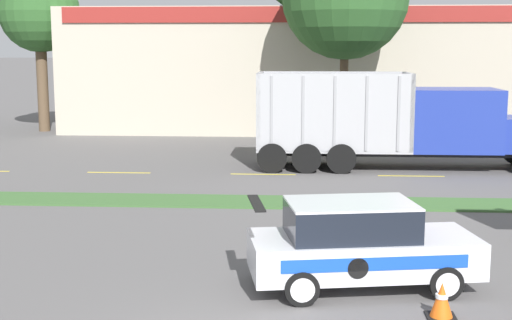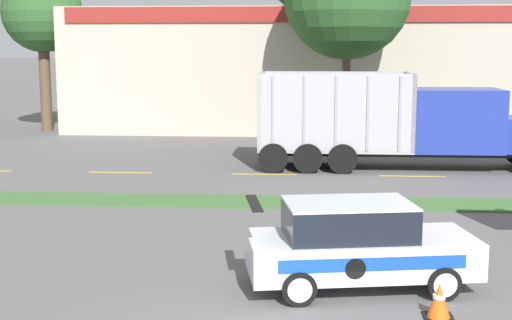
# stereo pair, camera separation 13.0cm
# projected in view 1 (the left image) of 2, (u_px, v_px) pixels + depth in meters

# --- Properties ---
(grass_verge) EXTENTS (120.00, 1.71, 0.06)m
(grass_verge) POSITION_uv_depth(u_px,v_px,m) (276.00, 202.00, 21.42)
(grass_verge) COLOR #3D6633
(grass_verge) RESTS_ON ground_plane
(centre_line_3) EXTENTS (2.40, 0.14, 0.01)m
(centre_line_3) POSITION_uv_depth(u_px,v_px,m) (119.00, 173.00, 26.61)
(centre_line_3) COLOR yellow
(centre_line_3) RESTS_ON ground_plane
(centre_line_4) EXTENTS (2.40, 0.14, 0.01)m
(centre_line_4) POSITION_uv_depth(u_px,v_px,m) (263.00, 174.00, 26.26)
(centre_line_4) COLOR yellow
(centre_line_4) RESTS_ON ground_plane
(centre_line_5) EXTENTS (2.40, 0.14, 0.01)m
(centre_line_5) POSITION_uv_depth(u_px,v_px,m) (411.00, 176.00, 25.91)
(centre_line_5) COLOR yellow
(centre_line_5) RESTS_ON ground_plane
(dump_truck_lead) EXTENTS (11.48, 2.75, 3.70)m
(dump_truck_lead) POSITION_uv_depth(u_px,v_px,m) (427.00, 126.00, 27.19)
(dump_truck_lead) COLOR black
(dump_truck_lead) RESTS_ON ground_plane
(rally_car) EXTENTS (4.61, 2.53, 1.75)m
(rally_car) POSITION_uv_depth(u_px,v_px,m) (359.00, 244.00, 13.77)
(rally_car) COLOR silver
(rally_car) RESTS_ON ground_plane
(traffic_cone) EXTENTS (0.51, 0.51, 0.63)m
(traffic_cone) POSITION_uv_depth(u_px,v_px,m) (442.00, 301.00, 12.30)
(traffic_cone) COLOR black
(traffic_cone) RESTS_ON ground_plane
(store_building_backdrop) EXTENTS (24.55, 12.10, 6.73)m
(store_building_backdrop) POSITION_uv_depth(u_px,v_px,m) (289.00, 69.00, 42.44)
(store_building_backdrop) COLOR #BCB29E
(store_building_backdrop) RESTS_ON ground_plane
(tree_behind_left) EXTENTS (4.38, 4.38, 9.82)m
(tree_behind_left) POSITION_uv_depth(u_px,v_px,m) (39.00, 5.00, 38.73)
(tree_behind_left) COLOR brown
(tree_behind_left) RESTS_ON ground_plane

